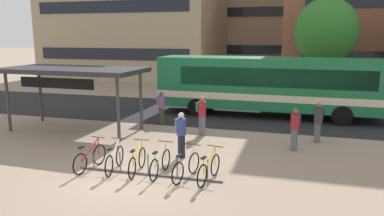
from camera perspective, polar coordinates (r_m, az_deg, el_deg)
The scene contains 18 objects.
ground at distance 11.96m, azimuth -9.43°, elevation -10.47°, with size 200.00×200.00×0.00m, color gray.
bus_lane_asphalt at distance 21.26m, azimuth 2.38°, elevation -0.68°, with size 80.00×7.20×0.01m, color #232326.
city_bus at distance 20.45m, azimuth 11.61°, elevation 3.66°, with size 12.06×2.75×3.20m.
bike_rack at distance 11.97m, azimuth -6.80°, elevation -9.90°, with size 4.83×0.18×0.70m.
parked_bicycle_red_0 at distance 12.75m, azimuth -15.54°, elevation -7.52°, with size 0.52×1.72×0.99m.
parked_bicycle_white_1 at distance 12.41m, azimuth -11.92°, elevation -7.87°, with size 0.52×1.71×0.99m.
parked_bicycle_yellow_2 at distance 12.10m, azimuth -8.48°, elevation -8.25°, with size 0.52×1.72×0.99m.
parked_bicycle_silver_3 at distance 11.84m, azimuth -4.95°, elevation -8.61°, with size 0.52×1.72×0.99m.
parked_bicycle_white_4 at distance 11.51m, azimuth -0.92°, elevation -9.14°, with size 0.57×1.69×0.99m.
parked_bicycle_yellow_5 at distance 11.34m, azimuth 2.63°, elevation -9.48°, with size 0.52×1.71×0.99m.
transit_shelter at distance 17.68m, azimuth -18.01°, elevation 5.33°, with size 6.53×3.15×2.93m.
commuter_black_pack_0 at distance 16.07m, azimuth 19.01°, elevation -1.73°, with size 0.44×0.58×1.67m.
commuter_grey_pack_1 at distance 13.32m, azimuth -1.72°, elevation -3.66°, with size 0.55×0.60×1.68m.
commuter_navy_pack_2 at distance 14.67m, azimuth 15.70°, elevation -2.73°, with size 0.42×0.58×1.66m.
commuter_grey_pack_3 at distance 18.56m, azimuth -4.80°, elevation 0.52°, with size 0.58×0.59×1.66m.
commuter_teal_pack_4 at distance 16.24m, azimuth 1.53°, elevation -0.77°, with size 0.58×0.59×1.76m.
street_tree_0 at distance 28.27m, azimuth 20.08°, elevation 11.13°, with size 4.44×4.44×7.01m.
building_centre_block at distance 50.90m, azimuth 9.72°, elevation 13.63°, with size 14.66×11.17×13.28m.
Camera 1 is at (4.87, -10.00, 4.40)m, focal length 34.38 mm.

